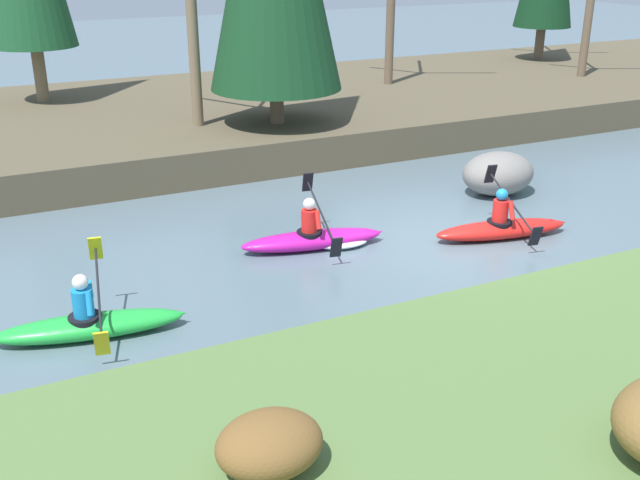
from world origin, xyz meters
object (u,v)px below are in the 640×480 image
at_px(kayaker_trailing, 91,323).
at_px(boulder_midstream, 498,173).
at_px(kayaker_middle, 318,238).
at_px(kayaker_lead, 502,227).

relative_size(kayaker_trailing, boulder_midstream, 1.64).
bearing_deg(kayaker_middle, boulder_midstream, 22.13).
bearing_deg(boulder_midstream, kayaker_lead, -125.99).
distance_m(kayaker_lead, kayaker_trailing, 7.90).
xyz_separation_m(kayaker_lead, kayaker_trailing, (-7.88, -0.51, 0.00)).
distance_m(kayaker_lead, boulder_midstream, 2.73).
xyz_separation_m(kayaker_lead, boulder_midstream, (1.60, 2.20, 0.26)).
height_order(kayaker_lead, boulder_midstream, kayaker_lead).
bearing_deg(kayaker_trailing, kayaker_middle, 29.52).
relative_size(kayaker_middle, kayaker_trailing, 1.00).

